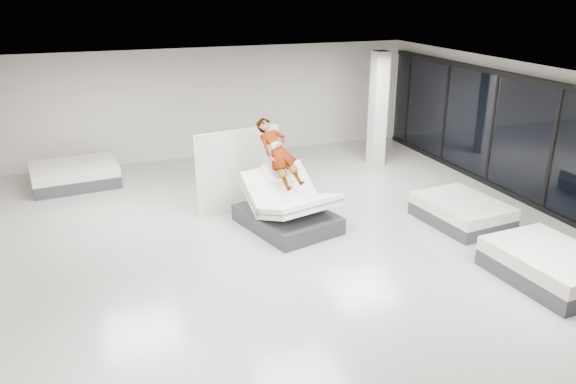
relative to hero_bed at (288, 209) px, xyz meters
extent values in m
plane|color=#AEABA4|center=(-0.10, -1.17, -0.41)|extent=(14.00, 14.00, 0.00)
plane|color=#262629|center=(-0.10, -1.17, 2.79)|extent=(14.00, 14.00, 0.00)
cube|color=beige|center=(-0.10, 5.83, 1.19)|extent=(12.00, 0.04, 3.20)
cube|color=beige|center=(5.90, -1.17, 1.19)|extent=(0.04, 14.00, 3.20)
cube|color=#323337|center=(-0.01, 0.02, -0.23)|extent=(2.02, 2.39, 0.36)
cube|color=white|center=(-0.09, 0.32, 0.38)|extent=(1.73, 1.28, 0.86)
cube|color=slate|center=(-0.09, 0.32, 0.38)|extent=(1.71, 1.17, 0.73)
cube|color=white|center=(0.11, -0.42, 0.21)|extent=(1.76, 1.41, 0.52)
cube|color=slate|center=(0.11, -0.42, 0.21)|extent=(1.77, 1.38, 0.34)
cube|color=white|center=(-0.11, 0.41, 0.72)|extent=(0.65, 0.53, 0.38)
imported|color=slate|center=(-0.08, 0.31, 0.87)|extent=(0.98, 1.65, 1.31)
cube|color=black|center=(0.22, 0.03, 0.68)|extent=(0.09, 0.15, 0.08)
cube|color=silver|center=(-0.66, 1.42, 0.52)|extent=(2.03, 0.51, 1.87)
cube|color=#323337|center=(3.63, -1.07, -0.27)|extent=(1.59, 2.02, 0.28)
cube|color=white|center=(3.63, -1.07, -0.01)|extent=(1.59, 2.02, 0.24)
cube|color=#323337|center=(3.53, -3.72, -0.26)|extent=(1.65, 2.13, 0.30)
cube|color=white|center=(3.53, -3.72, 0.02)|extent=(1.65, 2.13, 0.25)
cube|color=#323337|center=(-4.24, 4.38, -0.26)|extent=(2.23, 1.77, 0.31)
cube|color=white|center=(-4.24, 4.38, 0.03)|extent=(2.23, 1.77, 0.26)
cube|color=silver|center=(3.90, 3.33, 1.19)|extent=(0.40, 0.40, 3.20)
cube|color=#222838|center=(5.80, -1.17, 1.04)|extent=(0.06, 13.40, 2.80)
cube|color=black|center=(5.80, -1.17, -0.35)|extent=(0.12, 13.40, 0.12)
cube|color=black|center=(5.80, -1.17, 2.45)|extent=(0.12, 13.40, 0.12)
cube|color=black|center=(5.80, -1.17, 1.04)|extent=(0.09, 0.08, 2.80)
cube|color=black|center=(5.80, 0.83, 1.04)|extent=(0.09, 0.08, 2.80)
cube|color=black|center=(5.80, 2.83, 1.04)|extent=(0.09, 0.08, 2.80)
cube|color=black|center=(5.80, 4.83, 1.04)|extent=(0.09, 0.08, 2.80)
camera|label=1|loc=(-3.77, -10.34, 4.50)|focal=35.00mm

